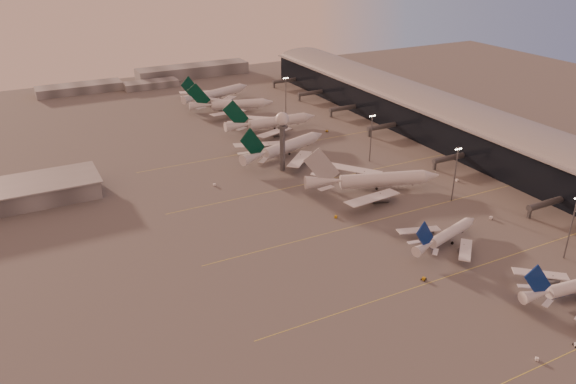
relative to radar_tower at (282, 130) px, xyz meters
name	(u,v)px	position (x,y,z in m)	size (l,w,h in m)	color
ground	(439,302)	(-5.00, -120.00, -20.95)	(700.00, 700.00, 0.00)	#504D4D
taxiway_markings	(404,212)	(25.00, -64.00, -20.94)	(180.00, 185.25, 0.02)	#E0D64F
terminal	(458,125)	(102.88, -9.91, -10.43)	(57.00, 362.00, 23.04)	black
hangar	(0,197)	(-125.00, 20.00, -16.63)	(82.00, 27.00, 8.50)	#5B5D62
radar_tower	(282,130)	(0.00, 0.00, 0.00)	(6.40, 6.40, 31.10)	#515358
mast_a	(572,224)	(53.00, -120.00, -7.21)	(3.60, 0.56, 25.00)	#515358
mast_b	(455,172)	(50.00, -65.00, -7.21)	(3.60, 0.56, 25.00)	#515358
mast_c	(371,136)	(45.00, -10.00, -7.21)	(3.60, 0.56, 25.00)	#515358
mast_d	(286,94)	(43.00, 80.00, -7.21)	(3.60, 0.56, 25.00)	#515358
distant_horizon	(161,76)	(-2.38, 205.14, -17.06)	(165.00, 37.50, 9.00)	#5B5D62
narrowbody_near	(572,289)	(34.24, -137.31, -17.71)	(40.89, 32.46, 16.01)	silver
narrowbody_mid	(446,237)	(21.78, -92.74, -17.80)	(38.93, 30.65, 15.56)	silver
widebody_white	(373,183)	(25.63, -40.48, -17.08)	(61.27, 48.32, 22.33)	silver
greentail_a	(285,150)	(9.57, 15.81, -17.14)	(57.36, 45.58, 21.58)	silver
greentail_b	(272,124)	(22.08, 57.50, -17.20)	(58.43, 47.12, 21.21)	silver
greentail_c	(232,106)	(15.67, 103.28, -17.37)	(54.77, 43.70, 20.27)	silver
greentail_d	(217,95)	(16.72, 133.36, -17.20)	(56.03, 44.47, 21.23)	silver
gsv_truck_a	(537,357)	(0.96, -152.76, -19.94)	(4.70, 4.70, 1.97)	white
gsv_tug_near	(576,345)	(15.39, -154.11, -20.45)	(3.17, 3.93, 0.97)	white
gsv_tug_mid	(424,279)	(-1.24, -107.92, -20.43)	(3.60, 4.10, 1.00)	gold
gsv_truck_b	(492,216)	(52.69, -85.62, -19.70)	(6.43, 3.90, 2.45)	white
gsv_truck_c	(336,215)	(-3.25, -55.32, -19.79)	(5.55, 5.24, 2.27)	gold
gsv_catering_b	(458,177)	(67.15, -50.09, -18.85)	(5.12, 2.46, 4.19)	white
gsv_truck_d	(214,183)	(-36.52, -1.95, -19.79)	(2.36, 5.72, 2.26)	white
gsv_tug_hangar	(327,131)	(49.55, 40.01, -20.47)	(3.43, 2.26, 0.93)	gold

